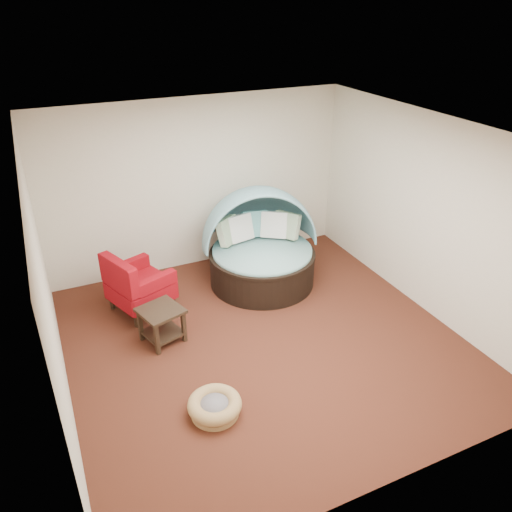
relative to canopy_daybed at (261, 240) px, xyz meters
name	(u,v)px	position (x,y,z in m)	size (l,w,h in m)	color
floor	(264,341)	(-0.65, -1.50, -0.71)	(5.00, 5.00, 0.00)	#4B2215
wall_back	(198,185)	(-0.65, 1.00, 0.69)	(5.00, 5.00, 0.00)	beige
wall_front	(396,376)	(-0.65, -4.00, 0.69)	(5.00, 5.00, 0.00)	beige
wall_left	(47,295)	(-3.15, -1.50, 0.69)	(5.00, 5.00, 0.00)	beige
wall_right	(425,215)	(1.85, -1.50, 0.69)	(5.00, 5.00, 0.00)	beige
ceiling	(266,134)	(-0.65, -1.50, 2.09)	(5.00, 5.00, 0.00)	white
canopy_daybed	(261,240)	(0.00, 0.00, 0.00)	(2.02, 1.98, 1.53)	black
pet_basket	(215,406)	(-1.71, -2.46, -0.60)	(0.77, 0.77, 0.21)	#9B7646
red_armchair	(137,285)	(-2.00, -0.07, -0.28)	(1.03, 1.03, 0.94)	black
side_table	(161,320)	(-1.88, -0.92, -0.39)	(0.65, 0.65, 0.50)	black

